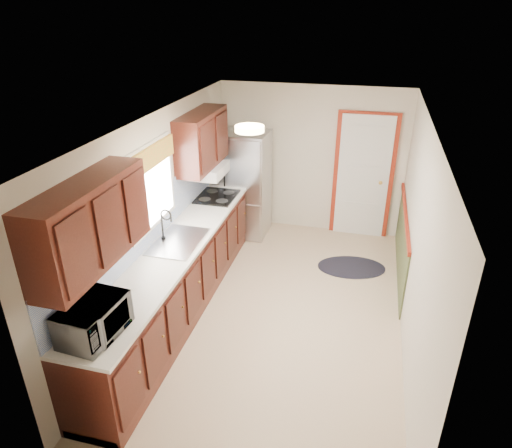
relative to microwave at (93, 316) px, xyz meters
The scene contains 8 objects.
room_shell 2.29m from the microwave, 58.39° to the left, with size 3.20×5.20×2.52m.
kitchen_run 1.69m from the microwave, 91.22° to the left, with size 0.63×4.00×2.20m.
back_wall_trim 4.71m from the microwave, 62.21° to the left, with size 1.12×2.30×2.08m.
ceiling_fixture 2.32m from the microwave, 62.78° to the left, with size 0.30×0.30×0.06m, color #FFD88C.
microwave is the anchor object (origin of this frame).
refrigerator 4.02m from the microwave, 86.85° to the left, with size 0.72×0.72×1.71m.
rug 4.00m from the microwave, 58.00° to the left, with size 0.98×0.63×0.01m, color black.
cooktop 3.18m from the microwave, 89.82° to the left, with size 0.54×0.65×0.02m, color black.
Camera 1 is at (0.90, -4.61, 3.52)m, focal length 32.00 mm.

